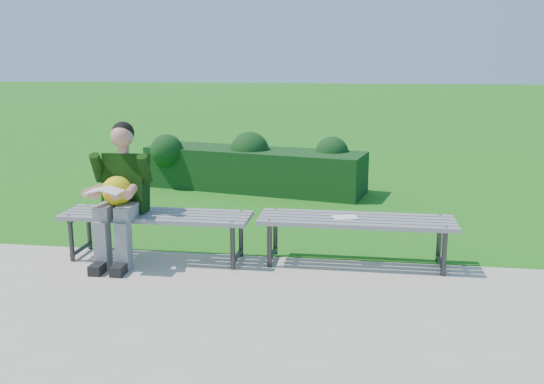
{
  "coord_description": "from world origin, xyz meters",
  "views": [
    {
      "loc": [
        1.3,
        -5.55,
        1.92
      ],
      "look_at": [
        0.5,
        -0.13,
        0.7
      ],
      "focal_mm": 40.0,
      "sensor_mm": 36.0,
      "label": 1
    }
  ],
  "objects_px": {
    "hedge": "(253,166)",
    "seated_boy": "(121,189)",
    "bench_right": "(356,224)",
    "paper_sheet": "(345,217)",
    "bench_left": "(156,219)"
  },
  "relations": [
    {
      "from": "bench_right",
      "to": "paper_sheet",
      "type": "height_order",
      "value": "bench_right"
    },
    {
      "from": "hedge",
      "to": "paper_sheet",
      "type": "bearing_deg",
      "value": -65.57
    },
    {
      "from": "hedge",
      "to": "bench_right",
      "type": "relative_size",
      "value": 1.86
    },
    {
      "from": "hedge",
      "to": "seated_boy",
      "type": "distance_m",
      "value": 3.46
    },
    {
      "from": "paper_sheet",
      "to": "hedge",
      "type": "bearing_deg",
      "value": 114.43
    },
    {
      "from": "bench_left",
      "to": "paper_sheet",
      "type": "bearing_deg",
      "value": 3.48
    },
    {
      "from": "hedge",
      "to": "seated_boy",
      "type": "height_order",
      "value": "seated_boy"
    },
    {
      "from": "hedge",
      "to": "bench_left",
      "type": "bearing_deg",
      "value": -95.92
    },
    {
      "from": "bench_right",
      "to": "seated_boy",
      "type": "xyz_separation_m",
      "value": [
        -2.18,
        -0.21,
        0.3
      ]
    },
    {
      "from": "bench_left",
      "to": "paper_sheet",
      "type": "distance_m",
      "value": 1.79
    },
    {
      "from": "hedge",
      "to": "bench_right",
      "type": "distance_m",
      "value": 3.53
    },
    {
      "from": "seated_boy",
      "to": "paper_sheet",
      "type": "bearing_deg",
      "value": 5.7
    },
    {
      "from": "bench_left",
      "to": "bench_right",
      "type": "distance_m",
      "value": 1.89
    },
    {
      "from": "bench_left",
      "to": "hedge",
      "type": "bearing_deg",
      "value": 84.08
    },
    {
      "from": "bench_right",
      "to": "seated_boy",
      "type": "height_order",
      "value": "seated_boy"
    }
  ]
}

